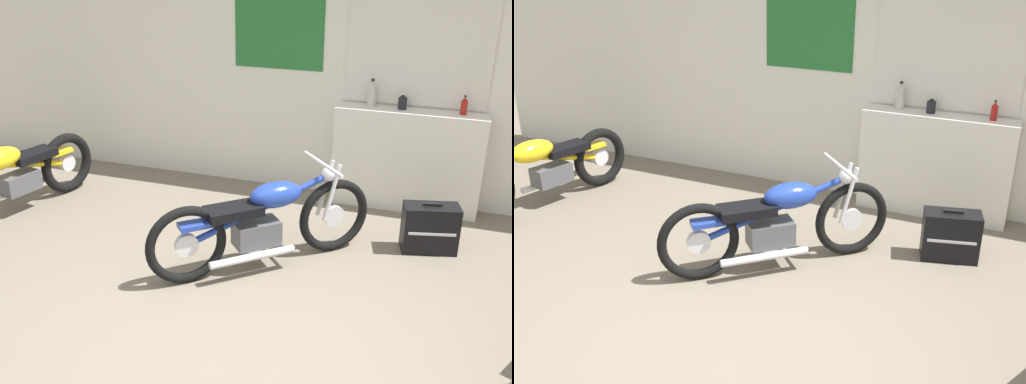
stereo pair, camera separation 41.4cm
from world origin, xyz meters
The scene contains 9 objects.
ground_plane centered at (0.00, 0.00, 0.00)m, with size 24.00×24.00×0.00m, color #706656.
wall_back centered at (0.03, 3.02, 1.40)m, with size 10.00×0.07×2.80m.
sill_counter centered at (0.75, 2.84, 0.52)m, with size 1.48×0.28×1.04m.
bottle_leftmost centered at (0.34, 2.89, 1.17)m, with size 0.09×0.09×0.28m.
bottle_left_center centered at (0.65, 2.87, 1.12)m, with size 0.09×0.09×0.16m.
bottle_center centered at (1.23, 2.86, 1.13)m, with size 0.06×0.06×0.19m.
motorcycle_blue centered at (-0.24, 1.22, 0.42)m, with size 1.56×1.45×0.87m.
motorcycle_yellow centered at (-2.97, 1.39, 0.40)m, with size 0.73×2.01×0.82m.
hard_case_black centered at (1.08, 1.97, 0.22)m, with size 0.53×0.35×0.46m.
Camera 2 is at (1.58, -2.91, 2.65)m, focal length 42.00 mm.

